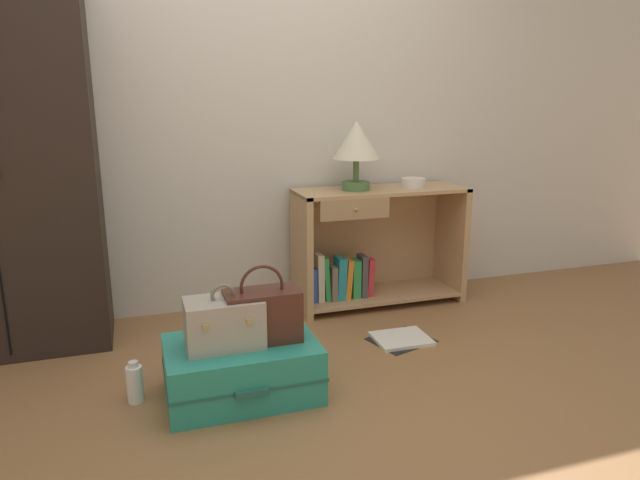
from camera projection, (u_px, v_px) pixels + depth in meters
name	position (u px, v px, depth m)	size (l,w,h in m)	color
ground_plane	(326.00, 422.00, 2.33)	(9.00, 9.00, 0.00)	olive
back_wall	(245.00, 95.00, 3.39)	(6.40, 0.10, 2.60)	beige
bookshelf	(371.00, 248.00, 3.61)	(1.07, 0.39, 0.74)	tan
table_lamp	(356.00, 143.00, 3.40)	(0.29, 0.29, 0.42)	#4C7542
bowl	(414.00, 183.00, 3.56)	(0.15, 0.15, 0.06)	silver
suitcase_large	(242.00, 369.00, 2.51)	(0.66, 0.46, 0.25)	teal
train_case	(224.00, 323.00, 2.42)	(0.33, 0.21, 0.28)	#A89E8E
handbag	(263.00, 315.00, 2.48)	(0.33, 0.17, 0.35)	#472319
bottle	(135.00, 383.00, 2.46)	(0.07, 0.07, 0.19)	white
open_book_on_floor	(401.00, 339.00, 3.10)	(0.37, 0.34, 0.02)	white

